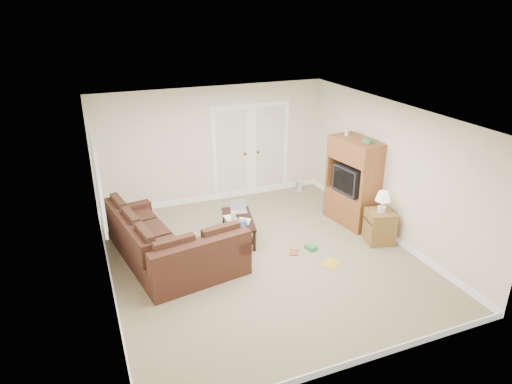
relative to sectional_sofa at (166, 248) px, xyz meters
name	(u,v)px	position (x,y,z in m)	size (l,w,h in m)	color
floor	(262,258)	(1.56, -0.41, -0.30)	(5.50, 5.50, 0.00)	gray
ceiling	(263,115)	(1.56, -0.41, 2.20)	(5.00, 5.50, 0.02)	silver
wall_left	(102,216)	(-0.94, -0.41, 0.95)	(0.02, 5.50, 2.50)	white
wall_right	(390,171)	(4.06, -0.41, 0.95)	(0.02, 5.50, 2.50)	white
wall_back	(213,145)	(1.56, 2.34, 0.95)	(5.00, 0.02, 2.50)	white
wall_front	(359,280)	(1.56, -3.16, 0.95)	(5.00, 0.02, 2.50)	white
baseboards	(262,255)	(1.56, -0.41, -0.25)	(5.00, 5.50, 0.10)	white
french_doors	(251,151)	(2.41, 2.30, 0.73)	(1.80, 0.05, 2.13)	white
window_left	(96,174)	(-0.90, 0.59, 1.25)	(0.05, 1.92, 1.42)	white
sectional_sofa	(166,248)	(0.00, 0.00, 0.00)	(2.08, 2.62, 0.78)	#46261B
coffee_table	(238,227)	(1.42, 0.40, -0.07)	(0.73, 1.13, 0.71)	black
tv_armoire	(354,181)	(3.76, 0.24, 0.56)	(0.73, 1.14, 1.84)	brown
side_cabinet	(380,224)	(3.76, -0.67, 0.05)	(0.57, 0.57, 0.99)	olive
space_heater	(299,185)	(3.51, 2.04, -0.16)	(0.11, 0.09, 0.28)	white
floor_magazine	(331,263)	(2.56, -1.01, -0.30)	(0.31, 0.24, 0.01)	gold
floor_greenbox	(311,248)	(2.48, -0.47, -0.27)	(0.15, 0.19, 0.08)	#397E46
floor_book	(289,252)	(2.07, -0.43, -0.30)	(0.16, 0.22, 0.02)	brown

